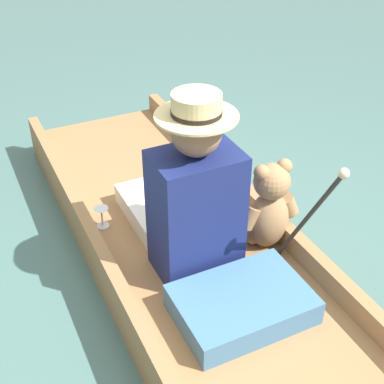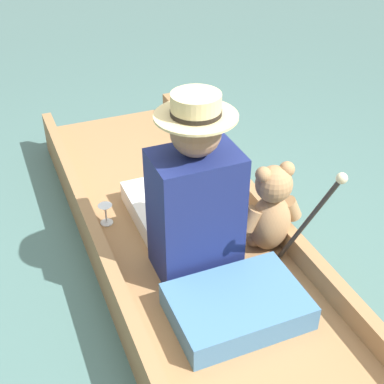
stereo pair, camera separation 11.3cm
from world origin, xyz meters
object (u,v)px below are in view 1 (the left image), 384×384
Objects in this scene: teddy_bear at (269,207)px; walking_cane at (315,209)px; wine_glass at (102,213)px; seated_person at (188,201)px.

teddy_bear is 0.71× the size of walking_cane.
teddy_bear is 4.20× the size of wine_glass.
seated_person is at bearing 166.35° from teddy_bear.
seated_person reaches higher than wine_glass.
wine_glass is (-0.30, 0.39, -0.23)m from seated_person.
seated_person reaches higher than walking_cane.
walking_cane is (0.40, -0.38, 0.08)m from seated_person.
seated_person reaches higher than teddy_bear.
seated_person is 0.54m from wine_glass.
teddy_bear is at bearing -3.92° from seated_person.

